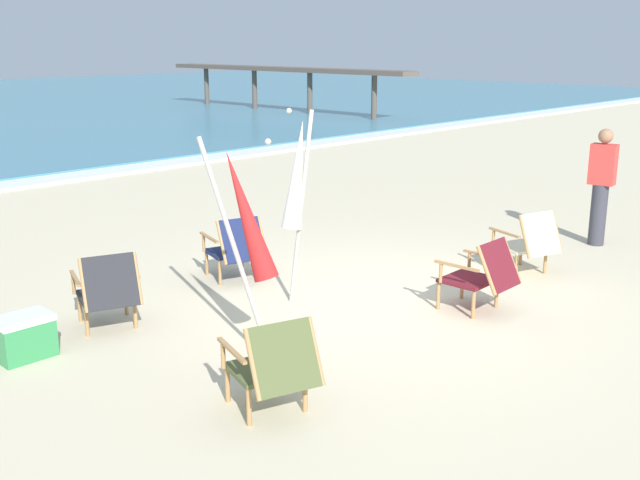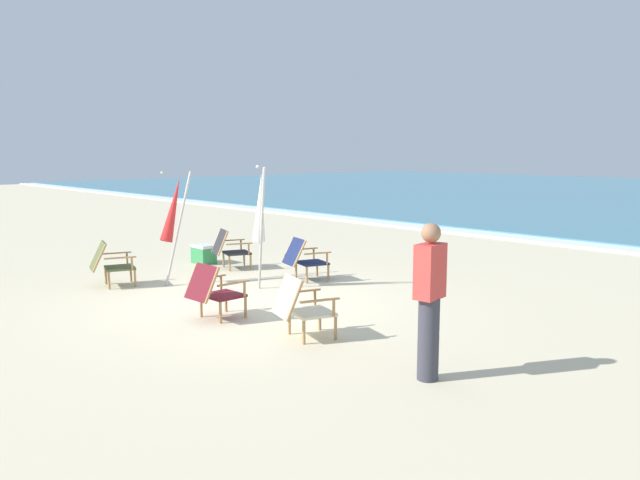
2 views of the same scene
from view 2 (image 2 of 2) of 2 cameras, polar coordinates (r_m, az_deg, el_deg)
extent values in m
plane|color=beige|center=(9.94, -6.57, -5.55)|extent=(80.00, 80.00, 0.00)
cube|color=white|center=(17.35, 19.94, -0.04)|extent=(80.00, 1.10, 0.06)
cube|color=#28282D|center=(12.65, -7.61, -1.16)|extent=(0.65, 0.63, 0.04)
cube|color=#28282D|center=(12.52, -9.15, -0.17)|extent=(0.55, 0.39, 0.49)
cylinder|color=#AD7F4C|center=(12.95, -6.96, -1.64)|extent=(0.04, 0.04, 0.32)
cylinder|color=#AD7F4C|center=(12.51, -6.36, -1.98)|extent=(0.04, 0.04, 0.32)
cylinder|color=#AD7F4C|center=(12.84, -8.81, -1.76)|extent=(0.04, 0.04, 0.32)
cylinder|color=#AD7F4C|center=(12.39, -8.27, -2.11)|extent=(0.04, 0.04, 0.32)
cube|color=#AD7F4C|center=(12.88, -8.05, -0.01)|extent=(0.21, 0.51, 0.02)
cylinder|color=#AD7F4C|center=(12.94, -7.24, -0.45)|extent=(0.04, 0.04, 0.22)
cube|color=#AD7F4C|center=(12.34, -7.37, -0.35)|extent=(0.21, 0.51, 0.02)
cylinder|color=#AD7F4C|center=(12.41, -6.53, -0.80)|extent=(0.04, 0.04, 0.22)
cylinder|color=#AD7F4C|center=(12.77, -9.42, -0.02)|extent=(0.12, 0.24, 0.49)
cylinder|color=#AD7F4C|center=(12.28, -8.86, -0.33)|extent=(0.12, 0.24, 0.49)
cube|color=#515B33|center=(11.48, -17.83, -2.42)|extent=(0.64, 0.61, 0.04)
cube|color=#515B33|center=(11.40, -19.65, -1.38)|extent=(0.55, 0.40, 0.48)
cylinder|color=#AD7F4C|center=(11.76, -16.91, -2.93)|extent=(0.04, 0.04, 0.32)
cylinder|color=#AD7F4C|center=(11.31, -16.55, -3.35)|extent=(0.04, 0.04, 0.32)
cylinder|color=#AD7F4C|center=(11.71, -19.00, -3.07)|extent=(0.04, 0.04, 0.32)
cylinder|color=#AD7F4C|center=(11.25, -18.73, -3.50)|extent=(0.04, 0.04, 0.32)
cube|color=#AD7F4C|center=(11.71, -18.16, -1.14)|extent=(0.19, 0.51, 0.02)
cylinder|color=#AD7F4C|center=(11.75, -17.23, -1.61)|extent=(0.04, 0.04, 0.22)
cube|color=#AD7F4C|center=(11.16, -17.79, -1.56)|extent=(0.19, 0.51, 0.02)
cylinder|color=#AD7F4C|center=(11.21, -16.81, -2.05)|extent=(0.04, 0.04, 0.22)
cylinder|color=#AD7F4C|center=(11.65, -19.78, -1.20)|extent=(0.12, 0.27, 0.48)
cylinder|color=#AD7F4C|center=(11.15, -19.52, -1.58)|extent=(0.12, 0.27, 0.48)
cube|color=#19234C|center=(11.40, -0.74, -2.10)|extent=(0.64, 0.61, 0.04)
cube|color=#19234C|center=(11.22, -2.40, -1.08)|extent=(0.55, 0.40, 0.48)
cylinder|color=#AD7F4C|center=(11.73, -0.27, -2.60)|extent=(0.04, 0.04, 0.32)
cylinder|color=#AD7F4C|center=(11.32, 0.76, -3.00)|extent=(0.04, 0.04, 0.32)
cylinder|color=#AD7F4C|center=(11.55, -2.20, -2.78)|extent=(0.04, 0.04, 0.32)
cylinder|color=#AD7F4C|center=(11.13, -1.22, -3.18)|extent=(0.04, 0.04, 0.32)
cube|color=#AD7F4C|center=(11.61, -1.42, -0.81)|extent=(0.19, 0.52, 0.02)
cylinder|color=#AD7F4C|center=(11.70, -0.59, -1.28)|extent=(0.04, 0.04, 0.22)
cube|color=#AD7F4C|center=(11.11, -0.21, -1.22)|extent=(0.19, 0.52, 0.02)
cylinder|color=#AD7F4C|center=(11.21, 0.65, -1.70)|extent=(0.04, 0.04, 0.22)
cylinder|color=#AD7F4C|center=(11.45, -2.92, -0.90)|extent=(0.12, 0.28, 0.48)
cylinder|color=#AD7F4C|center=(10.99, -1.86, -1.27)|extent=(0.12, 0.28, 0.48)
cube|color=maroon|center=(8.96, -8.86, -5.01)|extent=(0.53, 0.49, 0.04)
cube|color=maroon|center=(8.72, -10.79, -3.86)|extent=(0.50, 0.27, 0.48)
cylinder|color=#AD7F4C|center=(9.31, -8.60, -5.53)|extent=(0.04, 0.04, 0.32)
cylinder|color=#AD7F4C|center=(8.94, -6.83, -6.06)|extent=(0.04, 0.04, 0.32)
cylinder|color=#AD7F4C|center=(9.07, -10.82, -5.94)|extent=(0.04, 0.04, 0.32)
cylinder|color=#AD7F4C|center=(8.69, -9.10, -6.51)|extent=(0.04, 0.04, 0.32)
cube|color=#AD7F4C|center=(9.13, -10.02, -3.38)|extent=(0.05, 0.53, 0.02)
cylinder|color=#AD7F4C|center=(9.26, -9.04, -3.90)|extent=(0.04, 0.04, 0.22)
cube|color=#AD7F4C|center=(8.68, -7.92, -3.93)|extent=(0.05, 0.53, 0.02)
cylinder|color=#AD7F4C|center=(8.81, -6.92, -4.46)|extent=(0.04, 0.04, 0.22)
cylinder|color=#AD7F4C|center=(8.92, -11.70, -3.60)|extent=(0.05, 0.27, 0.48)
cylinder|color=#AD7F4C|center=(8.51, -9.83, -4.13)|extent=(0.05, 0.27, 0.48)
cube|color=beige|center=(7.93, -0.73, -6.64)|extent=(0.64, 0.62, 0.04)
cube|color=beige|center=(7.74, -3.05, -5.19)|extent=(0.54, 0.38, 0.49)
cylinder|color=#AD7F4C|center=(8.27, -0.03, -7.18)|extent=(0.04, 0.04, 0.32)
cylinder|color=#AD7F4C|center=(7.86, 1.43, -7.99)|extent=(0.04, 0.04, 0.32)
cylinder|color=#AD7F4C|center=(8.10, -2.82, -7.51)|extent=(0.04, 0.04, 0.32)
cylinder|color=#AD7F4C|center=(7.68, -1.49, -8.37)|extent=(0.04, 0.04, 0.32)
cube|color=#AD7F4C|center=(8.12, -1.68, -4.70)|extent=(0.20, 0.51, 0.02)
cylinder|color=#AD7F4C|center=(8.22, -0.47, -5.32)|extent=(0.04, 0.04, 0.22)
cube|color=#AD7F4C|center=(7.62, 0.00, -5.54)|extent=(0.20, 0.51, 0.02)
cylinder|color=#AD7F4C|center=(7.73, 1.27, -6.19)|extent=(0.04, 0.04, 0.22)
cylinder|color=#AD7F4C|center=(7.97, -3.74, -4.80)|extent=(0.11, 0.24, 0.49)
cylinder|color=#AD7F4C|center=(7.51, -2.32, -5.60)|extent=(0.11, 0.24, 0.49)
cylinder|color=#B7B2A8|center=(10.52, -5.37, 0.98)|extent=(0.32, 0.12, 2.09)
cone|color=white|center=(10.52, -5.50, 2.98)|extent=(0.41, 0.30, 1.17)
sphere|color=#B7B2A8|center=(10.57, -5.75, 6.67)|extent=(0.06, 0.06, 0.06)
cylinder|color=#B7B2A8|center=(11.37, -12.81, 1.08)|extent=(0.25, 0.73, 1.99)
cone|color=red|center=(11.25, -13.30, 2.77)|extent=(0.38, 0.63, 1.16)
sphere|color=#B7B2A8|center=(11.04, -14.24, 5.99)|extent=(0.06, 0.06, 0.06)
cylinder|color=#383842|center=(6.56, 9.88, -8.92)|extent=(0.22, 0.22, 0.86)
cube|color=#D13D38|center=(6.39, 10.03, -2.82)|extent=(0.25, 0.37, 0.56)
sphere|color=#9E7051|center=(6.33, 10.12, 0.64)|extent=(0.20, 0.20, 0.20)
cube|color=#338C4C|center=(13.34, -10.58, -1.39)|extent=(0.48, 0.34, 0.34)
cube|color=white|center=(13.31, -10.60, -0.54)|extent=(0.49, 0.35, 0.06)
camera|label=1|loc=(13.82, -40.41, 8.02)|focal=42.00mm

